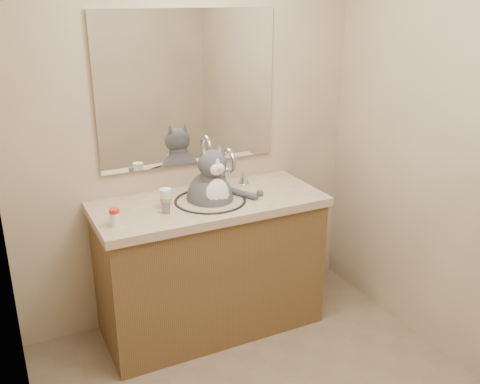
# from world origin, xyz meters

# --- Properties ---
(room) EXTENTS (2.22, 2.52, 2.42)m
(room) POSITION_xyz_m (0.00, 0.00, 1.20)
(room) COLOR #7C6B56
(room) RESTS_ON ground
(vanity) EXTENTS (1.34, 0.59, 1.12)m
(vanity) POSITION_xyz_m (0.00, 0.96, 0.44)
(vanity) COLOR brown
(vanity) RESTS_ON ground
(mirror) EXTENTS (1.10, 0.02, 0.90)m
(mirror) POSITION_xyz_m (0.00, 1.24, 1.45)
(mirror) COLOR white
(mirror) RESTS_ON room
(shower_curtain) EXTENTS (0.02, 1.30, 1.93)m
(shower_curtain) POSITION_xyz_m (-1.05, 0.10, 1.03)
(shower_curtain) COLOR #BAA98C
(shower_curtain) RESTS_ON ground
(cat) EXTENTS (0.39, 0.31, 0.54)m
(cat) POSITION_xyz_m (0.02, 0.97, 0.87)
(cat) COLOR #4C4C51
(cat) RESTS_ON vanity
(pill_bottle_redcap) EXTENTS (0.06, 0.06, 0.09)m
(pill_bottle_redcap) POSITION_xyz_m (-0.58, 0.84, 0.90)
(pill_bottle_redcap) COLOR white
(pill_bottle_redcap) RESTS_ON vanity
(pill_bottle_orange) EXTENTS (0.08, 0.08, 0.11)m
(pill_bottle_orange) POSITION_xyz_m (-0.26, 0.95, 0.90)
(pill_bottle_orange) COLOR white
(pill_bottle_orange) RESTS_ON vanity
(grey_canister) EXTENTS (0.05, 0.05, 0.07)m
(grey_canister) POSITION_xyz_m (-0.29, 0.89, 0.88)
(grey_canister) COLOR slate
(grey_canister) RESTS_ON vanity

